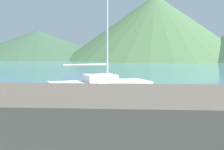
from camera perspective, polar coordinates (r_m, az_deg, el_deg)
name	(u,v)px	position (r m, az deg, el deg)	size (l,w,h in m)	color
sailboat_outer	(100,83)	(16.51, -2.17, -1.55)	(5.57, 4.47, 9.70)	white
hill_central	(38,45)	(78.68, -13.38, 5.44)	(37.67, 37.67, 6.77)	#38563D
hill_east	(155,27)	(70.62, 7.90, 8.63)	(40.48, 40.48, 14.17)	#476B42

